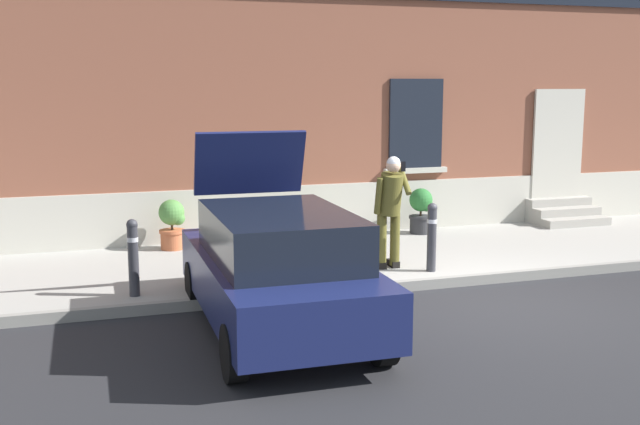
{
  "coord_description": "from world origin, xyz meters",
  "views": [
    {
      "loc": [
        -5.3,
        -8.81,
        2.95
      ],
      "look_at": [
        -1.89,
        1.6,
        1.1
      ],
      "focal_mm": 42.76,
      "sensor_mm": 36.0,
      "label": 1
    }
  ],
  "objects": [
    {
      "name": "planter_olive",
      "position": [
        -1.39,
        3.86,
        0.61
      ],
      "size": [
        0.44,
        0.44,
        0.86
      ],
      "color": "#606B38",
      "rests_on": "sidewalk"
    },
    {
      "name": "curb_edge",
      "position": [
        0.0,
        0.94,
        0.07
      ],
      "size": [
        24.0,
        0.12,
        0.15
      ],
      "primitive_type": "cube",
      "color": "gray",
      "rests_on": "ground"
    },
    {
      "name": "planter_charcoal",
      "position": [
        0.94,
        4.1,
        0.61
      ],
      "size": [
        0.44,
        0.44,
        0.86
      ],
      "color": "#2D2D30",
      "rests_on": "sidewalk"
    },
    {
      "name": "ground_plane",
      "position": [
        0.0,
        0.0,
        0.0
      ],
      "size": [
        80.0,
        80.0,
        0.0
      ],
      "primitive_type": "plane",
      "color": "#232326"
    },
    {
      "name": "planter_terracotta",
      "position": [
        -3.72,
        4.14,
        0.61
      ],
      "size": [
        0.44,
        0.44,
        0.86
      ],
      "color": "#B25B38",
      "rests_on": "sidewalk"
    },
    {
      "name": "bollard_near_person",
      "position": [
        -0.2,
        1.35,
        0.71
      ],
      "size": [
        0.15,
        0.15,
        1.04
      ],
      "color": "#333338",
      "rests_on": "sidewalk"
    },
    {
      "name": "bollard_far_left",
      "position": [
        -4.59,
        1.35,
        0.71
      ],
      "size": [
        0.15,
        0.15,
        1.04
      ],
      "color": "#333338",
      "rests_on": "sidewalk"
    },
    {
      "name": "building_facade",
      "position": [
        0.01,
        5.29,
        3.73
      ],
      "size": [
        24.0,
        1.52,
        7.5
      ],
      "color": "brown",
      "rests_on": "ground"
    },
    {
      "name": "sidewalk",
      "position": [
        0.0,
        2.8,
        0.07
      ],
      "size": [
        24.0,
        3.6,
        0.15
      ],
      "primitive_type": "cube",
      "color": "#99968E",
      "rests_on": "ground"
    },
    {
      "name": "person_on_phone",
      "position": [
        -0.74,
        1.68,
        1.15
      ],
      "size": [
        0.51,
        0.52,
        1.74
      ],
      "rotation": [
        0.0,
        0.0,
        0.25
      ],
      "color": "#514C1E",
      "rests_on": "sidewalk"
    },
    {
      "name": "hatchback_car_navy",
      "position": [
        -3.04,
        -0.27,
        0.8
      ],
      "size": [
        1.85,
        4.09,
        2.34
      ],
      "color": "#161E4C",
      "rests_on": "ground"
    },
    {
      "name": "entrance_stoop",
      "position": [
        4.22,
        4.23,
        0.34
      ],
      "size": [
        1.44,
        0.96,
        0.48
      ],
      "color": "#9E998E",
      "rests_on": "sidewalk"
    }
  ]
}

